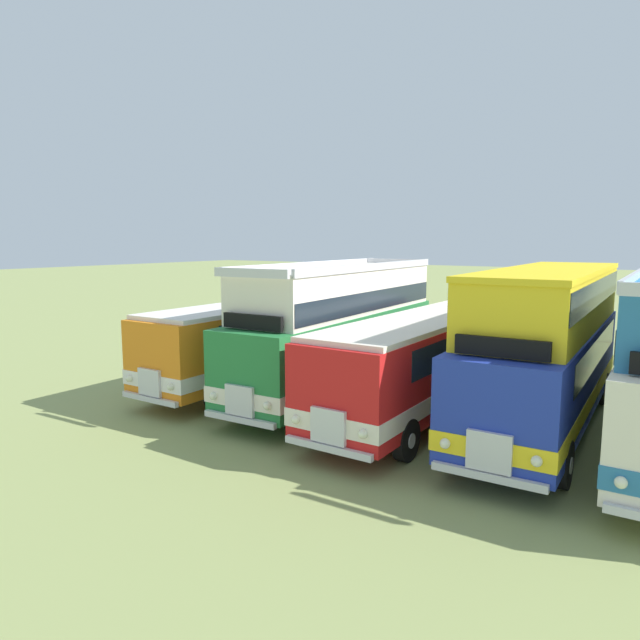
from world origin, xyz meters
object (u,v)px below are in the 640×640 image
at_px(bus_first_in_row, 265,335).
at_px(bus_third_in_row, 431,355).
at_px(bus_fourth_in_row, 547,342).
at_px(bus_second_in_row, 340,326).

relative_size(bus_first_in_row, bus_third_in_row, 0.94).
bearing_deg(bus_third_in_row, bus_fourth_in_row, 3.43).
bearing_deg(bus_third_in_row, bus_second_in_row, 178.73).
relative_size(bus_second_in_row, bus_third_in_row, 0.92).
distance_m(bus_third_in_row, bus_fourth_in_row, 3.39).
xyz_separation_m(bus_third_in_row, bus_fourth_in_row, (3.31, 0.20, 0.71)).
distance_m(bus_second_in_row, bus_third_in_row, 3.37).
height_order(bus_first_in_row, bus_second_in_row, bus_second_in_row).
relative_size(bus_first_in_row, bus_fourth_in_row, 0.99).
height_order(bus_third_in_row, bus_fourth_in_row, bus_fourth_in_row).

